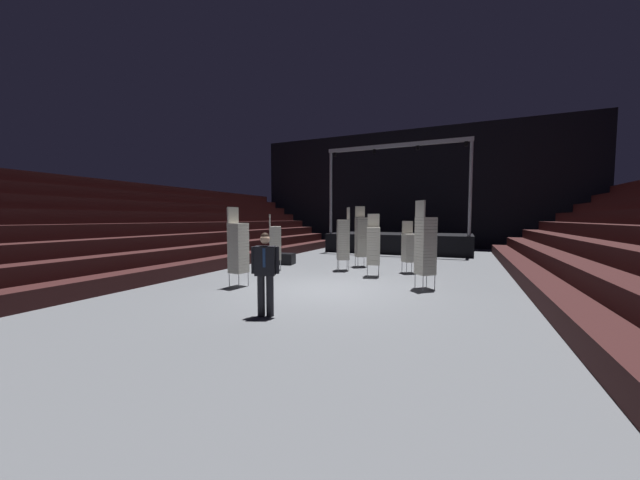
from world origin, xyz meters
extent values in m
cube|color=#515459|center=(0.00, 0.00, -0.05)|extent=(22.00, 30.00, 0.10)
cube|color=black|center=(0.00, 15.00, 4.00)|extent=(22.00, 0.30, 8.00)
cube|color=black|center=(-5.38, 1.00, 0.23)|extent=(0.75, 24.00, 0.45)
cube|color=black|center=(-6.12, 1.00, 0.68)|extent=(0.75, 24.00, 0.45)
cube|color=black|center=(-6.88, 1.00, 1.12)|extent=(0.75, 24.00, 0.45)
cube|color=black|center=(-7.62, 1.00, 1.57)|extent=(0.75, 24.00, 0.45)
cube|color=black|center=(-8.38, 1.00, 2.02)|extent=(0.75, 24.00, 0.45)
cube|color=black|center=(-9.12, 1.00, 2.48)|extent=(0.75, 24.00, 0.45)
cube|color=black|center=(-9.88, 1.00, 2.93)|extent=(0.75, 24.00, 0.45)
cube|color=black|center=(-10.62, 1.00, 3.38)|extent=(0.75, 24.00, 0.45)
cube|color=black|center=(5.38, 1.00, 0.23)|extent=(0.75, 24.00, 0.45)
cube|color=black|center=(6.12, 1.00, 0.68)|extent=(0.75, 24.00, 0.45)
cube|color=black|center=(6.88, 1.00, 1.12)|extent=(0.75, 24.00, 0.45)
cube|color=black|center=(0.00, 11.22, 0.54)|extent=(7.96, 3.53, 1.07)
cylinder|color=#9EA0A8|center=(-3.73, 9.70, 3.47)|extent=(0.16, 0.16, 4.80)
cylinder|color=#9EA0A8|center=(3.73, 9.70, 3.47)|extent=(0.16, 0.16, 4.80)
cube|color=#9EA0A8|center=(0.00, 9.70, 5.88)|extent=(7.66, 0.20, 0.20)
cylinder|color=black|center=(-3.48, 9.70, 5.66)|extent=(0.18, 0.18, 0.22)
cylinder|color=black|center=(-1.16, 9.70, 5.66)|extent=(0.18, 0.18, 0.22)
cylinder|color=black|center=(1.16, 9.70, 5.66)|extent=(0.18, 0.18, 0.22)
cylinder|color=black|center=(3.48, 9.70, 5.66)|extent=(0.18, 0.18, 0.22)
cylinder|color=black|center=(-0.11, -2.75, 0.42)|extent=(0.15, 0.15, 0.84)
cylinder|color=black|center=(-0.28, -2.82, 0.42)|extent=(0.15, 0.15, 0.84)
cube|color=silver|center=(-0.17, -2.84, 1.13)|extent=(0.20, 0.16, 0.59)
cube|color=black|center=(-0.19, -2.79, 1.13)|extent=(0.46, 0.36, 0.59)
cube|color=navy|center=(-0.15, -2.89, 1.20)|extent=(0.06, 0.03, 0.38)
cylinder|color=black|center=(0.02, -2.70, 1.14)|extent=(0.13, 0.13, 0.54)
cylinder|color=black|center=(-0.41, -2.87, 1.14)|extent=(0.13, 0.13, 0.54)
sphere|color=#DBAD89|center=(-0.19, -2.79, 1.57)|extent=(0.20, 0.20, 0.20)
sphere|color=black|center=(-0.19, -2.79, 1.62)|extent=(0.16, 0.16, 0.16)
cylinder|color=#B2B5BA|center=(-0.81, 3.16, 0.20)|extent=(0.02, 0.02, 0.40)
cylinder|color=#B2B5BA|center=(-0.99, 3.50, 0.20)|extent=(0.02, 0.02, 0.40)
cylinder|color=#B2B5BA|center=(-0.47, 3.34, 0.20)|extent=(0.02, 0.02, 0.40)
cylinder|color=#B2B5BA|center=(-0.65, 3.68, 0.20)|extent=(0.02, 0.02, 0.40)
cube|color=#B7B2A3|center=(-0.73, 3.42, 0.44)|extent=(0.60, 0.60, 0.08)
cube|color=#B7B2A3|center=(-0.73, 3.42, 0.53)|extent=(0.60, 0.60, 0.08)
cube|color=#B7B2A3|center=(-0.73, 3.42, 0.61)|extent=(0.60, 0.60, 0.08)
cube|color=#B7B2A3|center=(-0.73, 3.42, 0.70)|extent=(0.60, 0.60, 0.08)
cube|color=#B7B2A3|center=(-0.73, 3.42, 0.78)|extent=(0.60, 0.60, 0.08)
cube|color=#B7B2A3|center=(-0.73, 3.42, 0.87)|extent=(0.60, 0.60, 0.08)
cube|color=#B7B2A3|center=(-0.73, 3.42, 0.95)|extent=(0.60, 0.60, 0.08)
cube|color=#B7B2A3|center=(-0.73, 3.42, 1.04)|extent=(0.60, 0.60, 0.08)
cube|color=#B7B2A3|center=(-0.73, 3.42, 1.12)|extent=(0.60, 0.60, 0.08)
cube|color=#B7B2A3|center=(-0.73, 3.42, 1.21)|extent=(0.60, 0.60, 0.08)
cube|color=#B7B2A3|center=(-0.73, 3.42, 1.29)|extent=(0.60, 0.60, 0.08)
cube|color=#B7B2A3|center=(-0.73, 3.42, 1.38)|extent=(0.60, 0.60, 0.08)
cube|color=#B7B2A3|center=(-0.73, 3.42, 1.46)|extent=(0.60, 0.60, 0.08)
cube|color=#B7B2A3|center=(-0.73, 3.42, 1.55)|extent=(0.60, 0.60, 0.08)
cube|color=#B7B2A3|center=(-0.73, 3.42, 1.63)|extent=(0.60, 0.60, 0.08)
cube|color=#B7B2A3|center=(-0.73, 3.42, 1.72)|extent=(0.60, 0.60, 0.08)
cube|color=#B7B2A3|center=(-0.73, 3.42, 1.80)|extent=(0.60, 0.60, 0.08)
cube|color=#B7B2A3|center=(-0.73, 3.42, 1.89)|extent=(0.60, 0.60, 0.08)
cube|color=#B7B2A3|center=(-0.56, 3.51, 2.16)|extent=(0.23, 0.38, 0.46)
cylinder|color=#B2B5BA|center=(-3.04, 2.65, 0.20)|extent=(0.02, 0.02, 0.40)
cylinder|color=#B2B5BA|center=(-2.84, 2.33, 0.20)|extent=(0.02, 0.02, 0.40)
cylinder|color=#B2B5BA|center=(-3.36, 2.45, 0.20)|extent=(0.02, 0.02, 0.40)
cylinder|color=#B2B5BA|center=(-3.16, 2.13, 0.20)|extent=(0.02, 0.02, 0.40)
cube|color=#B7B2A3|center=(-3.10, 2.39, 0.44)|extent=(0.60, 0.60, 0.08)
cube|color=#B7B2A3|center=(-3.10, 2.39, 0.53)|extent=(0.60, 0.60, 0.08)
cube|color=#B7B2A3|center=(-3.10, 2.39, 0.61)|extent=(0.60, 0.60, 0.08)
cube|color=#B7B2A3|center=(-3.10, 2.39, 0.70)|extent=(0.60, 0.60, 0.08)
cube|color=#B7B2A3|center=(-3.10, 2.39, 0.78)|extent=(0.60, 0.60, 0.08)
cube|color=#B7B2A3|center=(-3.10, 2.39, 0.87)|extent=(0.60, 0.60, 0.08)
cube|color=#B7B2A3|center=(-3.10, 2.39, 0.95)|extent=(0.60, 0.60, 0.08)
cube|color=#B7B2A3|center=(-3.10, 2.39, 1.04)|extent=(0.60, 0.60, 0.08)
cube|color=#B7B2A3|center=(-3.10, 2.39, 1.12)|extent=(0.60, 0.60, 0.08)
cube|color=#B7B2A3|center=(-3.10, 2.39, 1.21)|extent=(0.60, 0.60, 0.08)
cube|color=#B7B2A3|center=(-3.10, 2.39, 1.29)|extent=(0.60, 0.60, 0.08)
cube|color=#B7B2A3|center=(-3.10, 2.39, 1.38)|extent=(0.60, 0.60, 0.08)
cube|color=#B7B2A3|center=(-3.10, 2.39, 1.46)|extent=(0.60, 0.60, 0.08)
cube|color=#B7B2A3|center=(-3.10, 2.39, 1.55)|extent=(0.60, 0.60, 0.08)
cube|color=#B7B2A3|center=(-3.10, 2.39, 1.63)|extent=(0.60, 0.60, 0.08)
cube|color=#B7B2A3|center=(-3.27, 2.29, 1.91)|extent=(0.25, 0.37, 0.46)
cylinder|color=#B2B5BA|center=(1.95, 3.74, 0.20)|extent=(0.02, 0.02, 0.40)
cylinder|color=#B2B5BA|center=(1.63, 3.53, 0.20)|extent=(0.02, 0.02, 0.40)
cylinder|color=#B2B5BA|center=(1.73, 4.05, 0.20)|extent=(0.02, 0.02, 0.40)
cylinder|color=#B2B5BA|center=(1.42, 3.84, 0.20)|extent=(0.02, 0.02, 0.40)
cube|color=#B7B2A3|center=(1.68, 3.79, 0.44)|extent=(0.61, 0.61, 0.08)
cube|color=#B7B2A3|center=(1.68, 3.79, 0.53)|extent=(0.61, 0.61, 0.08)
cube|color=#B7B2A3|center=(1.68, 3.79, 0.61)|extent=(0.61, 0.61, 0.08)
cube|color=#B7B2A3|center=(1.68, 3.79, 0.70)|extent=(0.61, 0.61, 0.08)
cube|color=#B7B2A3|center=(1.68, 3.79, 0.78)|extent=(0.61, 0.61, 0.08)
cube|color=#B7B2A3|center=(1.68, 3.79, 0.87)|extent=(0.61, 0.61, 0.08)
cube|color=#B7B2A3|center=(1.68, 3.79, 0.95)|extent=(0.61, 0.61, 0.08)
cube|color=#B7B2A3|center=(1.68, 3.79, 1.04)|extent=(0.61, 0.61, 0.08)
cube|color=#B7B2A3|center=(1.68, 3.79, 1.12)|extent=(0.61, 0.61, 0.08)
cube|color=#B7B2A3|center=(1.68, 3.79, 1.21)|extent=(0.61, 0.61, 0.08)
cube|color=#B7B2A3|center=(1.68, 3.79, 1.29)|extent=(0.61, 0.61, 0.08)
cube|color=#B7B2A3|center=(1.68, 3.79, 1.38)|extent=(0.61, 0.61, 0.08)
cube|color=#B7B2A3|center=(1.57, 3.95, 1.65)|extent=(0.36, 0.27, 0.46)
cylinder|color=#B2B5BA|center=(0.89, 2.44, 0.20)|extent=(0.02, 0.02, 0.40)
cylinder|color=#B2B5BA|center=(0.52, 2.34, 0.20)|extent=(0.02, 0.02, 0.40)
cylinder|color=#B2B5BA|center=(0.79, 2.81, 0.20)|extent=(0.02, 0.02, 0.40)
cylinder|color=#B2B5BA|center=(0.42, 2.71, 0.20)|extent=(0.02, 0.02, 0.40)
cube|color=#B7B2A3|center=(0.66, 2.57, 0.44)|extent=(0.54, 0.54, 0.08)
cube|color=#B7B2A3|center=(0.66, 2.57, 0.53)|extent=(0.54, 0.54, 0.08)
cube|color=#B7B2A3|center=(0.66, 2.57, 0.61)|extent=(0.54, 0.54, 0.08)
cube|color=#B7B2A3|center=(0.66, 2.57, 0.70)|extent=(0.54, 0.54, 0.08)
cube|color=#B7B2A3|center=(0.66, 2.57, 0.78)|extent=(0.54, 0.54, 0.08)
cube|color=#B7B2A3|center=(0.66, 2.57, 0.87)|extent=(0.54, 0.54, 0.08)
cube|color=#B7B2A3|center=(0.66, 2.57, 0.95)|extent=(0.54, 0.54, 0.08)
cube|color=#B7B2A3|center=(0.66, 2.57, 1.04)|extent=(0.54, 0.54, 0.08)
cube|color=#B7B2A3|center=(0.66, 2.57, 1.12)|extent=(0.54, 0.54, 0.08)
cube|color=#B7B2A3|center=(0.66, 2.57, 1.21)|extent=(0.54, 0.54, 0.08)
cube|color=#B7B2A3|center=(0.66, 2.57, 1.29)|extent=(0.54, 0.54, 0.08)
cube|color=#B7B2A3|center=(0.66, 2.57, 1.38)|extent=(0.54, 0.54, 0.08)
cube|color=#B7B2A3|center=(0.66, 2.57, 1.46)|extent=(0.54, 0.54, 0.08)
cube|color=#B7B2A3|center=(0.66, 2.57, 1.55)|extent=(0.54, 0.54, 0.08)
cube|color=#B7B2A3|center=(0.66, 2.57, 1.63)|extent=(0.54, 0.54, 0.08)
cube|color=#B7B2A3|center=(0.61, 2.76, 1.91)|extent=(0.40, 0.15, 0.46)
cylinder|color=#B2B5BA|center=(2.51, 1.49, 0.20)|extent=(0.02, 0.02, 0.40)
cylinder|color=#B2B5BA|center=(2.76, 1.21, 0.20)|extent=(0.02, 0.02, 0.40)
cylinder|color=#B2B5BA|center=(2.22, 1.24, 0.20)|extent=(0.02, 0.02, 0.40)
cylinder|color=#B2B5BA|center=(2.47, 0.96, 0.20)|extent=(0.02, 0.02, 0.40)
cube|color=#B7B2A3|center=(2.49, 1.23, 0.44)|extent=(0.62, 0.62, 0.08)
cube|color=#B7B2A3|center=(2.49, 1.23, 0.53)|extent=(0.62, 0.62, 0.08)
cube|color=#B7B2A3|center=(2.49, 1.23, 0.61)|extent=(0.62, 0.62, 0.08)
cube|color=#B7B2A3|center=(2.49, 1.23, 0.70)|extent=(0.62, 0.62, 0.08)
cube|color=#B7B2A3|center=(2.49, 1.23, 0.78)|extent=(0.62, 0.62, 0.08)
cube|color=#B7B2A3|center=(2.49, 1.23, 0.87)|extent=(0.62, 0.62, 0.08)
cube|color=#B7B2A3|center=(2.49, 1.23, 0.95)|extent=(0.62, 0.62, 0.08)
cube|color=#B7B2A3|center=(2.49, 1.23, 1.04)|extent=(0.62, 0.62, 0.08)
cube|color=#B7B2A3|center=(2.49, 1.23, 1.12)|extent=(0.62, 0.62, 0.08)
cube|color=#B7B2A3|center=(2.49, 1.23, 1.21)|extent=(0.62, 0.62, 0.08)
cube|color=#B7B2A3|center=(2.49, 1.23, 1.29)|extent=(0.62, 0.62, 0.08)
cube|color=#B7B2A3|center=(2.49, 1.23, 1.38)|extent=(0.62, 0.62, 0.08)
cube|color=#B7B2A3|center=(2.49, 1.23, 1.46)|extent=(0.62, 0.62, 0.08)
cube|color=#B7B2A3|center=(2.49, 1.23, 1.55)|extent=(0.62, 0.62, 0.08)
cube|color=#B7B2A3|center=(2.49, 1.23, 1.63)|extent=(0.62, 0.62, 0.08)
cube|color=#B7B2A3|center=(2.49, 1.23, 1.72)|extent=(0.62, 0.62, 0.08)
cube|color=#B7B2A3|center=(2.49, 1.23, 1.80)|extent=(0.62, 0.62, 0.08)
cube|color=#B7B2A3|center=(2.49, 1.23, 1.89)|extent=(0.62, 0.62, 0.08)
cube|color=#B7B2A3|center=(2.49, 1.23, 1.97)|extent=(0.62, 0.62, 0.08)
cube|color=#B7B2A3|center=(2.34, 1.10, 2.25)|extent=(0.30, 0.34, 0.46)
cylinder|color=#B2B5BA|center=(-0.11, 4.59, 0.20)|extent=(0.02, 0.02, 0.40)
cylinder|color=#B2B5BA|center=(-0.43, 4.38, 0.20)|extent=(0.02, 0.02, 0.40)
cylinder|color=#B2B5BA|center=(-0.32, 4.91, 0.20)|extent=(0.02, 0.02, 0.40)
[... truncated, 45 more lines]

